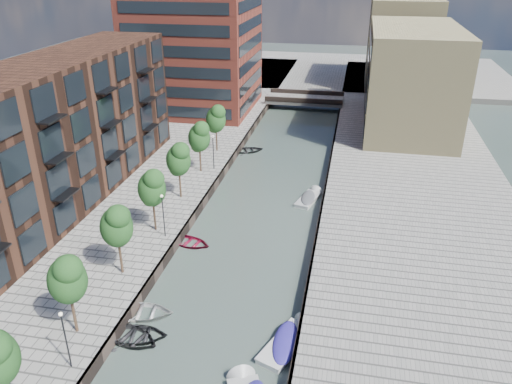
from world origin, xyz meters
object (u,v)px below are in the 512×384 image
(tree_2, at_px, (116,225))
(car, at_px, (374,112))
(sloop_3, at_px, (143,315))
(sloop_0, at_px, (137,338))
(tree_3, at_px, (152,187))
(bridge, at_px, (305,99))
(motorboat_4, at_px, (309,198))
(tree_1, at_px, (67,277))
(tree_5, at_px, (199,136))
(tree_4, at_px, (178,158))
(sloop_4, at_px, (248,152))
(tree_6, at_px, (216,118))
(sloop_2, at_px, (190,244))
(motorboat_3, at_px, (289,341))
(sloop_1, at_px, (130,339))

(tree_2, relative_size, car, 1.66)
(sloop_3, bearing_deg, sloop_0, -176.01)
(tree_3, relative_size, sloop_0, 1.37)
(bridge, xyz_separation_m, motorboat_4, (4.55, -35.98, -1.21))
(tree_3, height_order, motorboat_4, tree_3)
(bridge, bearing_deg, sloop_3, -95.36)
(tree_1, height_order, tree_5, same)
(tree_4, relative_size, sloop_4, 1.44)
(tree_3, height_order, tree_5, same)
(bridge, height_order, tree_3, tree_3)
(tree_1, bearing_deg, motorboat_4, 62.46)
(bridge, xyz_separation_m, tree_5, (-8.50, -33.00, 3.92))
(tree_5, height_order, car, tree_5)
(bridge, height_order, tree_1, tree_1)
(tree_2, xyz_separation_m, tree_6, (0.00, 28.00, 0.00))
(sloop_3, bearing_deg, car, -27.43)
(tree_6, distance_m, sloop_4, 6.98)
(sloop_0, xyz_separation_m, sloop_4, (-0.15, 36.71, 0.00))
(tree_3, distance_m, car, 45.51)
(tree_1, bearing_deg, sloop_0, 17.92)
(car, bearing_deg, sloop_0, -127.09)
(sloop_2, distance_m, motorboat_3, 15.28)
(tree_3, xyz_separation_m, sloop_0, (3.64, -12.82, -5.31))
(tree_4, xyz_separation_m, car, (20.02, 33.71, -3.70))
(tree_1, xyz_separation_m, car, (20.02, 54.71, -3.70))
(tree_5, bearing_deg, tree_1, -90.00)
(tree_1, bearing_deg, tree_3, 90.00)
(tree_4, relative_size, sloop_0, 1.37)
(sloop_3, distance_m, motorboat_4, 23.71)
(tree_2, relative_size, tree_4, 1.00)
(sloop_3, bearing_deg, tree_2, 32.34)
(tree_3, bearing_deg, motorboat_3, -38.84)
(tree_3, distance_m, sloop_2, 6.26)
(sloop_1, height_order, sloop_3, sloop_3)
(tree_1, height_order, motorboat_4, tree_1)
(tree_6, height_order, sloop_4, tree_6)
(sloop_1, distance_m, motorboat_4, 26.01)
(tree_3, relative_size, sloop_4, 1.44)
(tree_4, xyz_separation_m, tree_6, (0.00, 14.00, 0.00))
(bridge, height_order, tree_6, tree_6)
(sloop_1, xyz_separation_m, sloop_3, (-0.14, 2.57, 0.00))
(tree_5, bearing_deg, car, 53.14)
(bridge, xyz_separation_m, sloop_3, (-5.40, -57.50, -1.39))
(tree_3, relative_size, tree_6, 1.00)
(tree_4, bearing_deg, tree_6, 90.00)
(tree_5, distance_m, sloop_2, 15.63)
(tree_3, relative_size, car, 1.66)
(bridge, height_order, motorboat_3, bridge)
(tree_4, bearing_deg, tree_2, -90.00)
(sloop_1, bearing_deg, tree_2, 43.83)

